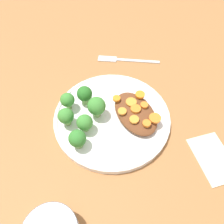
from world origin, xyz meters
The scene contains 20 objects.
ground_plane centered at (0.00, 0.00, 0.00)m, with size 4.00×4.00×0.00m, color #9E6638.
plate centered at (0.00, 0.00, 0.01)m, with size 0.28×0.28×0.02m.
stew_mound centered at (-0.02, -0.05, 0.03)m, with size 0.14×0.09×0.02m, color brown.
broccoli_floret_0 centered at (-0.01, 0.07, 0.04)m, with size 0.04×0.04×0.05m.
broccoli_floret_1 centered at (0.07, 0.04, 0.04)m, with size 0.04×0.04×0.05m.
broccoli_floret_2 centered at (0.03, 0.10, 0.04)m, with size 0.04×0.04×0.05m.
broccoli_floret_3 centered at (-0.04, 0.10, 0.04)m, with size 0.04×0.04×0.05m.
broccoli_floret_4 centered at (0.02, 0.03, 0.05)m, with size 0.04×0.04×0.06m.
broccoli_floret_5 centered at (0.07, 0.08, 0.05)m, with size 0.03×0.03×0.05m.
carrot_slice_0 centered at (0.00, -0.05, 0.04)m, with size 0.03×0.03×0.00m, color orange.
carrot_slice_1 centered at (-0.07, -0.05, 0.04)m, with size 0.02×0.02×0.01m, color orange.
carrot_slice_2 centered at (-0.05, -0.03, 0.04)m, with size 0.02×0.02×0.01m, color orange.
carrot_slice_3 centered at (-0.02, -0.05, 0.04)m, with size 0.02×0.02×0.01m, color orange.
carrot_slice_4 centered at (-0.06, -0.08, 0.04)m, with size 0.03×0.03×0.00m, color orange.
carrot_slice_5 centered at (0.01, -0.08, 0.04)m, with size 0.02×0.02×0.01m, color orange.
carrot_slice_6 centered at (-0.02, -0.07, 0.04)m, with size 0.02×0.02×0.01m, color orange.
carrot_slice_7 centered at (-0.01, -0.02, 0.04)m, with size 0.02×0.02×0.00m, color orange.
carrot_slice_8 centered at (0.02, -0.02, 0.04)m, with size 0.02×0.02×0.01m, color orange.
fork centered at (0.18, -0.12, 0.00)m, with size 0.11×0.17×0.01m.
napkin centered at (-0.19, -0.15, 0.00)m, with size 0.13×0.09×0.01m.
Camera 1 is at (-0.27, 0.13, 0.45)m, focal length 35.00 mm.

